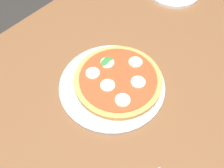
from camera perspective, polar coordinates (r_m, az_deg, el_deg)
name	(u,v)px	position (r m, az deg, el deg)	size (l,w,h in m)	color
ground_plane	(112,163)	(1.44, 0.10, -18.78)	(6.00, 6.00, 0.00)	#2D2B28
dining_table	(113,110)	(0.83, 0.16, -6.53)	(1.58, 1.09, 0.73)	brown
serving_tray	(112,85)	(0.78, 0.00, -0.17)	(0.36, 0.36, 0.01)	#B2B2B7
pizza	(118,79)	(0.78, 1.47, 1.16)	(0.30, 0.30, 0.03)	tan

